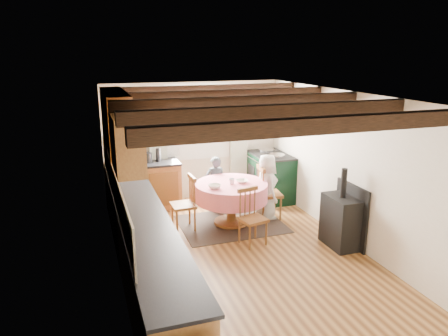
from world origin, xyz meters
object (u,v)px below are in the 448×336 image
object	(u,v)px
aga_range	(271,176)
cast_iron_stove	(342,208)
chair_near	(253,217)
chair_left	(183,203)
chair_right	(270,192)
child_right	(267,187)
dining_table	(231,204)
cup	(232,181)
child_far	(215,184)

from	to	relation	value
aga_range	cast_iron_stove	size ratio (longest dim) A/B	0.84
chair_near	chair_left	distance (m)	1.29
chair_left	chair_right	xyz separation A→B (m)	(1.62, 0.01, 0.02)
chair_near	aga_range	xyz separation A→B (m)	(1.17, 1.87, 0.03)
chair_near	child_right	bearing A→B (deg)	42.90
chair_right	chair_left	bearing A→B (deg)	97.06
chair_near	aga_range	distance (m)	2.20
aga_range	cast_iron_stove	xyz separation A→B (m)	(0.11, -2.37, 0.15)
aga_range	cast_iron_stove	bearing A→B (deg)	-87.34
chair_left	child_right	bearing A→B (deg)	88.85
dining_table	child_right	bearing A→B (deg)	6.27
chair_near	chair_left	world-z (taller)	chair_left
chair_near	cup	world-z (taller)	chair_near
dining_table	child_right	world-z (taller)	child_right
dining_table	chair_left	bearing A→B (deg)	175.98
dining_table	aga_range	bearing A→B (deg)	39.54
dining_table	child_right	size ratio (longest dim) A/B	1.05
child_far	child_right	xyz separation A→B (m)	(0.77, -0.67, 0.07)
chair_right	cup	distance (m)	0.84
chair_near	chair_right	distance (m)	1.17
dining_table	chair_near	world-z (taller)	chair_near
child_far	cast_iron_stove	bearing A→B (deg)	126.87
cast_iron_stove	child_right	bearing A→B (deg)	113.67
chair_right	dining_table	bearing A→B (deg)	101.96
chair_left	child_far	xyz separation A→B (m)	(0.80, 0.68, 0.06)
aga_range	child_far	distance (m)	1.31
chair_near	child_far	world-z (taller)	child_far
dining_table	cast_iron_stove	world-z (taller)	cast_iron_stove
dining_table	aga_range	size ratio (longest dim) A/B	1.19
chair_right	cup	bearing A→B (deg)	104.49
chair_right	cast_iron_stove	size ratio (longest dim) A/B	0.78
cast_iron_stove	child_right	xyz separation A→B (m)	(-0.63, 1.43, -0.03)
chair_right	aga_range	world-z (taller)	chair_right
cup	cast_iron_stove	bearing A→B (deg)	-44.54
chair_near	cast_iron_stove	world-z (taller)	cast_iron_stove
dining_table	child_far	world-z (taller)	child_far
chair_near	aga_range	world-z (taller)	aga_range
chair_near	chair_right	xyz separation A→B (m)	(0.71, 0.93, 0.04)
dining_table	cup	world-z (taller)	cup
chair_near	aga_range	bearing A→B (deg)	45.74
chair_left	child_right	distance (m)	1.57
chair_right	child_right	size ratio (longest dim) A/B	0.82
dining_table	child_far	bearing A→B (deg)	94.41
dining_table	child_far	xyz separation A→B (m)	(-0.06, 0.74, 0.15)
aga_range	child_right	world-z (taller)	child_right
chair_near	cast_iron_stove	bearing A→B (deg)	-33.65
child_right	cup	size ratio (longest dim) A/B	11.53
chair_near	child_right	xyz separation A→B (m)	(0.65, 0.93, 0.15)
dining_table	chair_left	xyz separation A→B (m)	(-0.85, 0.06, 0.10)
chair_right	child_far	distance (m)	1.07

